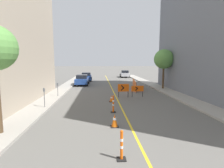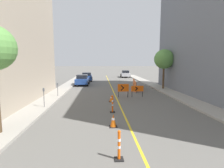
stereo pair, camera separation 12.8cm
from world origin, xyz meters
TOP-DOWN VIEW (x-y plane):
  - lane_stripe at (0.00, 22.94)m, footprint 0.12×45.87m
  - sidewalk_left at (-6.33, 22.94)m, footprint 1.82×45.87m
  - sidewalk_right at (6.33, 22.94)m, footprint 1.82×45.87m
  - traffic_cone_second at (-0.88, 9.75)m, footprint 0.42×0.42m
  - traffic_cone_third at (-0.60, 15.79)m, footprint 0.44×0.44m
  - delineator_post_front at (-0.92, 6.54)m, footprint 0.33×0.33m
  - delineator_post_rear at (-0.73, 12.48)m, footprint 0.35×0.35m
  - arrow_barricade_primary at (0.71, 17.67)m, footprint 1.12×0.17m
  - arrow_barricade_secondary at (2.14, 17.72)m, footprint 1.25×0.12m
  - safety_mesh_fence at (2.83, 22.58)m, footprint 0.80×5.88m
  - parked_car_curb_near at (-4.25, 27.26)m, footprint 1.93×4.30m
  - parked_car_curb_mid at (-4.00, 32.84)m, footprint 2.03×4.39m
  - parked_car_curb_far at (4.21, 40.38)m, footprint 2.02×4.39m
  - parking_meter_near_curb at (-5.77, 17.98)m, footprint 0.12×0.11m
  - parking_meter_far_curb at (-5.77, 13.75)m, footprint 0.12×0.11m
  - street_tree_right_near at (6.42, 22.13)m, footprint 2.44×2.44m

SIDE VIEW (x-z plane):
  - lane_stripe at x=0.00m, z-range 0.00..0.01m
  - sidewalk_left at x=-6.33m, z-range 0.00..0.15m
  - sidewalk_right at x=6.33m, z-range 0.00..0.15m
  - traffic_cone_third at x=-0.60m, z-range 0.00..0.57m
  - traffic_cone_second at x=-0.88m, z-range 0.00..0.70m
  - delineator_post_front at x=-0.92m, z-range -0.08..1.03m
  - delineator_post_rear at x=-0.73m, z-range -0.08..1.13m
  - safety_mesh_fence at x=2.83m, z-range 0.00..1.20m
  - parked_car_curb_near at x=-4.25m, z-range 0.00..1.59m
  - parked_car_curb_mid at x=-4.00m, z-range 0.00..1.59m
  - parked_car_curb_far at x=4.21m, z-range 0.00..1.59m
  - arrow_barricade_secondary at x=2.14m, z-range 0.24..1.37m
  - arrow_barricade_primary at x=0.71m, z-range 0.24..1.57m
  - parking_meter_near_curb at x=-5.77m, z-range 0.43..1.79m
  - parking_meter_far_curb at x=-5.77m, z-range 0.44..1.90m
  - street_tree_right_near at x=6.42m, z-range 1.37..6.29m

